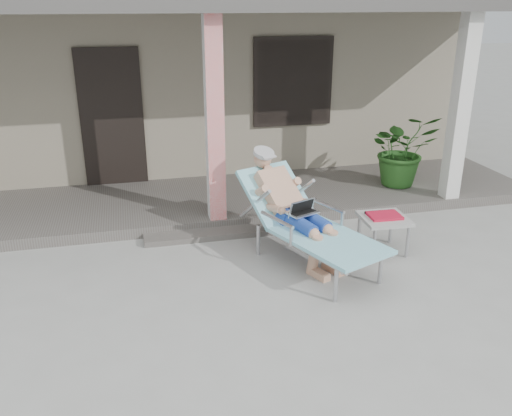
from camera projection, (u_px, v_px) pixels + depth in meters
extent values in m
plane|color=#9E9E99|center=(254.00, 309.00, 5.44)|extent=(60.00, 60.00, 0.00)
cube|color=gray|center=(179.00, 75.00, 10.79)|extent=(10.00, 5.00, 3.00)
cube|color=black|center=(112.00, 118.00, 8.32)|extent=(0.95, 0.06, 2.10)
cube|color=black|center=(293.00, 82.00, 8.79)|extent=(1.20, 0.06, 1.30)
cube|color=black|center=(293.00, 82.00, 8.79)|extent=(1.32, 0.05, 1.42)
cube|color=#605B56|center=(208.00, 201.00, 8.13)|extent=(10.00, 2.00, 0.15)
cube|color=red|center=(215.00, 122.00, 6.86)|extent=(0.22, 0.22, 2.61)
cube|color=silver|center=(460.00, 109.00, 7.63)|extent=(0.22, 0.22, 2.61)
cube|color=#474442|center=(201.00, 1.00, 7.12)|extent=(10.00, 2.30, 0.24)
cube|color=#605B56|center=(221.00, 233.00, 7.10)|extent=(2.00, 0.30, 0.07)
cylinder|color=#B7B7BC|center=(336.00, 285.00, 5.50)|extent=(0.05, 0.05, 0.39)
cylinder|color=#B7B7BC|center=(380.00, 268.00, 5.85)|extent=(0.05, 0.05, 0.39)
cylinder|color=#B7B7BC|center=(258.00, 240.00, 6.52)|extent=(0.05, 0.05, 0.39)
cylinder|color=#B7B7BC|center=(300.00, 228.00, 6.88)|extent=(0.05, 0.05, 0.39)
cube|color=#B7B7BC|center=(328.00, 242.00, 5.97)|extent=(1.09, 1.43, 0.03)
cube|color=#8DC0DA|center=(328.00, 240.00, 5.96)|extent=(1.20, 1.51, 0.04)
cube|color=#B7B7BC|center=(277.00, 197.00, 6.59)|extent=(0.84, 0.81, 0.52)
cube|color=#8DC0DA|center=(277.00, 195.00, 6.58)|extent=(0.96, 0.92, 0.59)
cylinder|color=#B0B0B2|center=(262.00, 152.00, 6.64)|extent=(0.33, 0.34, 0.14)
cube|color=silver|center=(302.00, 212.00, 6.25)|extent=(0.42, 0.36, 0.25)
cube|color=#A4A49F|center=(384.00, 219.00, 6.53)|extent=(0.57, 0.57, 0.04)
cylinder|color=#B7B7BC|center=(374.00, 245.00, 6.36)|extent=(0.04, 0.04, 0.41)
cylinder|color=#B7B7BC|center=(408.00, 241.00, 6.46)|extent=(0.04, 0.04, 0.41)
cylinder|color=#B7B7BC|center=(359.00, 231.00, 6.76)|extent=(0.04, 0.04, 0.41)
cylinder|color=#B7B7BC|center=(391.00, 227.00, 6.85)|extent=(0.04, 0.04, 0.41)
cube|color=red|center=(385.00, 216.00, 6.51)|extent=(0.39, 0.30, 0.03)
cube|color=black|center=(379.00, 212.00, 6.64)|extent=(0.38, 0.04, 0.04)
imported|color=#26591E|center=(402.00, 149.00, 8.42)|extent=(1.13, 1.01, 1.14)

